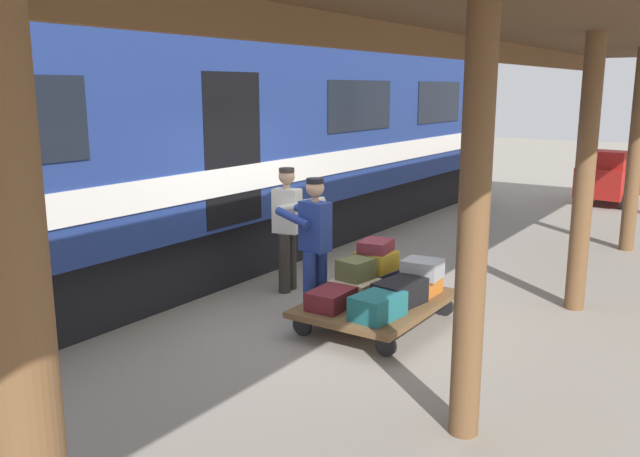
{
  "coord_description": "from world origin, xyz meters",
  "views": [
    {
      "loc": [
        -3.89,
        6.59,
        2.75
      ],
      "look_at": [
        0.27,
        0.37,
        1.15
      ],
      "focal_mm": 37.04,
      "sensor_mm": 36.0,
      "label": 1
    }
  ],
  "objects_px": {
    "luggage_cart": "(377,304)",
    "suitcase_navy_fabric": "(376,278)",
    "porter_by_door": "(289,225)",
    "baggage_tug": "(610,178)",
    "suitcase_black_hardshell": "(400,293)",
    "suitcase_cream_canvas": "(355,288)",
    "suitcase_burgundy_valise": "(376,246)",
    "porter_in_overalls": "(314,242)",
    "suitcase_orange_carryall": "(419,285)",
    "suitcase_gray_aluminum": "(422,269)",
    "suitcase_maroon_trunk": "(331,299)",
    "suitcase_yellow_case": "(376,261)",
    "suitcase_olive_duffel": "(356,269)",
    "train_car": "(154,137)",
    "suitcase_teal_softside": "(378,306)"
  },
  "relations": [
    {
      "from": "suitcase_navy_fabric",
      "to": "suitcase_olive_duffel",
      "type": "xyz_separation_m",
      "value": [
        0.01,
        0.49,
        0.22
      ]
    },
    {
      "from": "suitcase_navy_fabric",
      "to": "porter_in_overalls",
      "type": "relative_size",
      "value": 0.3
    },
    {
      "from": "suitcase_yellow_case",
      "to": "suitcase_burgundy_valise",
      "type": "bearing_deg",
      "value": 26.29
    },
    {
      "from": "suitcase_cream_canvas",
      "to": "train_car",
      "type": "bearing_deg",
      "value": -1.2
    },
    {
      "from": "suitcase_black_hardshell",
      "to": "porter_in_overalls",
      "type": "xyz_separation_m",
      "value": [
        1.11,
        0.12,
        0.48
      ]
    },
    {
      "from": "suitcase_cream_canvas",
      "to": "suitcase_orange_carryall",
      "type": "bearing_deg",
      "value": -139.05
    },
    {
      "from": "luggage_cart",
      "to": "porter_in_overalls",
      "type": "xyz_separation_m",
      "value": [
        0.81,
        0.12,
        0.66
      ]
    },
    {
      "from": "luggage_cart",
      "to": "suitcase_burgundy_valise",
      "type": "height_order",
      "value": "suitcase_burgundy_valise"
    },
    {
      "from": "suitcase_maroon_trunk",
      "to": "baggage_tug",
      "type": "bearing_deg",
      "value": -94.81
    },
    {
      "from": "suitcase_cream_canvas",
      "to": "luggage_cart",
      "type": "bearing_deg",
      "value": -180.0
    },
    {
      "from": "suitcase_burgundy_valise",
      "to": "porter_in_overalls",
      "type": "height_order",
      "value": "porter_in_overalls"
    },
    {
      "from": "suitcase_black_hardshell",
      "to": "porter_in_overalls",
      "type": "bearing_deg",
      "value": 5.94
    },
    {
      "from": "suitcase_olive_duffel",
      "to": "suitcase_burgundy_valise",
      "type": "relative_size",
      "value": 0.88
    },
    {
      "from": "suitcase_maroon_trunk",
      "to": "porter_by_door",
      "type": "bearing_deg",
      "value": -37.38
    },
    {
      "from": "suitcase_black_hardshell",
      "to": "suitcase_burgundy_valise",
      "type": "bearing_deg",
      "value": -40.2
    },
    {
      "from": "train_car",
      "to": "suitcase_black_hardshell",
      "type": "height_order",
      "value": "train_car"
    },
    {
      "from": "luggage_cart",
      "to": "suitcase_black_hardshell",
      "type": "xyz_separation_m",
      "value": [
        -0.3,
        0.0,
        0.19
      ]
    },
    {
      "from": "suitcase_orange_carryall",
      "to": "suitcase_cream_canvas",
      "type": "relative_size",
      "value": 0.94
    },
    {
      "from": "suitcase_orange_carryall",
      "to": "suitcase_gray_aluminum",
      "type": "bearing_deg",
      "value": 168.14
    },
    {
      "from": "suitcase_teal_softside",
      "to": "baggage_tug",
      "type": "bearing_deg",
      "value": -91.65
    },
    {
      "from": "suitcase_cream_canvas",
      "to": "suitcase_burgundy_valise",
      "type": "relative_size",
      "value": 1.11
    },
    {
      "from": "suitcase_maroon_trunk",
      "to": "suitcase_gray_aluminum",
      "type": "bearing_deg",
      "value": -121.64
    },
    {
      "from": "luggage_cart",
      "to": "suitcase_maroon_trunk",
      "type": "relative_size",
      "value": 3.47
    },
    {
      "from": "suitcase_cream_canvas",
      "to": "suitcase_teal_softside",
      "type": "xyz_separation_m",
      "value": [
        -0.6,
        0.52,
        0.03
      ]
    },
    {
      "from": "suitcase_maroon_trunk",
      "to": "suitcase_gray_aluminum",
      "type": "height_order",
      "value": "suitcase_gray_aluminum"
    },
    {
      "from": "suitcase_cream_canvas",
      "to": "suitcase_burgundy_valise",
      "type": "xyz_separation_m",
      "value": [
        0.0,
        -0.51,
        0.41
      ]
    },
    {
      "from": "porter_by_door",
      "to": "baggage_tug",
      "type": "relative_size",
      "value": 0.92
    },
    {
      "from": "suitcase_cream_canvas",
      "to": "suitcase_yellow_case",
      "type": "height_order",
      "value": "suitcase_yellow_case"
    },
    {
      "from": "train_car",
      "to": "suitcase_olive_duffel",
      "type": "bearing_deg",
      "value": 179.35
    },
    {
      "from": "suitcase_orange_carryall",
      "to": "suitcase_maroon_trunk",
      "type": "height_order",
      "value": "suitcase_maroon_trunk"
    },
    {
      "from": "suitcase_gray_aluminum",
      "to": "baggage_tug",
      "type": "height_order",
      "value": "baggage_tug"
    },
    {
      "from": "suitcase_black_hardshell",
      "to": "suitcase_olive_duffel",
      "type": "relative_size",
      "value": 1.65
    },
    {
      "from": "porter_in_overalls",
      "to": "baggage_tug",
      "type": "distance_m",
      "value": 10.58
    },
    {
      "from": "suitcase_cream_canvas",
      "to": "baggage_tug",
      "type": "xyz_separation_m",
      "value": [
        -0.92,
        -10.36,
        0.22
      ]
    },
    {
      "from": "train_car",
      "to": "suitcase_cream_canvas",
      "type": "bearing_deg",
      "value": 178.8
    },
    {
      "from": "suitcase_yellow_case",
      "to": "porter_in_overalls",
      "type": "bearing_deg",
      "value": 50.76
    },
    {
      "from": "suitcase_maroon_trunk",
      "to": "baggage_tug",
      "type": "distance_m",
      "value": 10.92
    },
    {
      "from": "suitcase_gray_aluminum",
      "to": "suitcase_olive_duffel",
      "type": "relative_size",
      "value": 1.13
    },
    {
      "from": "suitcase_cream_canvas",
      "to": "suitcase_navy_fabric",
      "type": "relative_size",
      "value": 0.94
    },
    {
      "from": "suitcase_maroon_trunk",
      "to": "suitcase_gray_aluminum",
      "type": "distance_m",
      "value": 1.23
    },
    {
      "from": "luggage_cart",
      "to": "baggage_tug",
      "type": "xyz_separation_m",
      "value": [
        -0.61,
        -10.36,
        0.37
      ]
    },
    {
      "from": "suitcase_black_hardshell",
      "to": "suitcase_yellow_case",
      "type": "xyz_separation_m",
      "value": [
        0.6,
        -0.51,
        0.18
      ]
    },
    {
      "from": "suitcase_yellow_case",
      "to": "suitcase_burgundy_valise",
      "type": "relative_size",
      "value": 0.98
    },
    {
      "from": "suitcase_gray_aluminum",
      "to": "porter_in_overalls",
      "type": "distance_m",
      "value": 1.34
    },
    {
      "from": "luggage_cart",
      "to": "suitcase_burgundy_valise",
      "type": "xyz_separation_m",
      "value": [
        0.3,
        -0.51,
        0.56
      ]
    },
    {
      "from": "suitcase_orange_carryall",
      "to": "suitcase_navy_fabric",
      "type": "height_order",
      "value": "suitcase_orange_carryall"
    },
    {
      "from": "suitcase_orange_carryall",
      "to": "suitcase_burgundy_valise",
      "type": "relative_size",
      "value": 1.04
    },
    {
      "from": "luggage_cart",
      "to": "suitcase_navy_fabric",
      "type": "bearing_deg",
      "value": -60.05
    },
    {
      "from": "luggage_cart",
      "to": "suitcase_yellow_case",
      "type": "xyz_separation_m",
      "value": [
        0.3,
        -0.51,
        0.36
      ]
    },
    {
      "from": "suitcase_burgundy_valise",
      "to": "suitcase_cream_canvas",
      "type": "bearing_deg",
      "value": 90.36
    }
  ]
}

